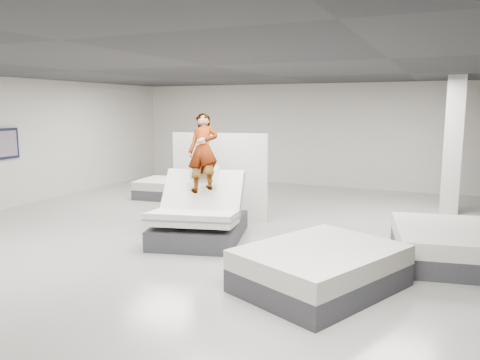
# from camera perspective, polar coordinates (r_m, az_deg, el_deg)

# --- Properties ---
(room) EXTENTS (14.00, 14.04, 3.20)m
(room) POSITION_cam_1_polar(r_m,az_deg,el_deg) (8.44, -3.59, 2.85)
(room) COLOR #A4A39B
(room) RESTS_ON ground
(hero_bed) EXTENTS (2.01, 2.36, 1.36)m
(hero_bed) POSITION_cam_1_polar(r_m,az_deg,el_deg) (8.88, -4.95, -4.75)
(hero_bed) COLOR #3C3C42
(hero_bed) RESTS_ON floor
(person) EXTENTS (1.01, 1.74, 1.22)m
(person) POSITION_cam_1_polar(r_m,az_deg,el_deg) (9.04, -4.50, 1.37)
(person) COLOR slate
(person) RESTS_ON hero_bed
(remote) EXTENTS (0.08, 0.15, 0.08)m
(remote) POSITION_cam_1_polar(r_m,az_deg,el_deg) (8.68, -3.62, -0.27)
(remote) COLOR black
(remote) RESTS_ON person
(divider_panel) EXTENTS (2.10, 0.49, 1.93)m
(divider_panel) POSITION_cam_1_polar(r_m,az_deg,el_deg) (10.24, -2.48, 0.35)
(divider_panel) COLOR silver
(divider_panel) RESTS_ON floor
(flat_bed_right_far) EXTENTS (1.87, 2.28, 0.56)m
(flat_bed_right_far) POSITION_cam_1_polar(r_m,az_deg,el_deg) (8.33, 23.71, -7.24)
(flat_bed_right_far) COLOR #3C3C42
(flat_bed_right_far) RESTS_ON floor
(flat_bed_right_near) EXTENTS (2.35, 2.61, 0.59)m
(flat_bed_right_near) POSITION_cam_1_polar(r_m,az_deg,el_deg) (6.64, 9.77, -10.55)
(flat_bed_right_near) COLOR #3C3C42
(flat_bed_right_near) RESTS_ON floor
(flat_bed_left_far) EXTENTS (1.94, 1.54, 0.49)m
(flat_bed_left_far) POSITION_cam_1_polar(r_m,az_deg,el_deg) (13.05, -8.25, -1.05)
(flat_bed_left_far) COLOR #3C3C42
(flat_bed_left_far) RESTS_ON floor
(column) EXTENTS (0.40, 0.40, 3.20)m
(column) POSITION_cam_1_polar(r_m,az_deg,el_deg) (11.97, 24.52, 3.87)
(column) COLOR silver
(column) RESTS_ON floor
(wall_poster) EXTENTS (0.06, 0.95, 0.75)m
(wall_poster) POSITION_cam_1_polar(r_m,az_deg,el_deg) (12.66, -27.06, 3.93)
(wall_poster) COLOR black
(wall_poster) RESTS_ON wall_left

